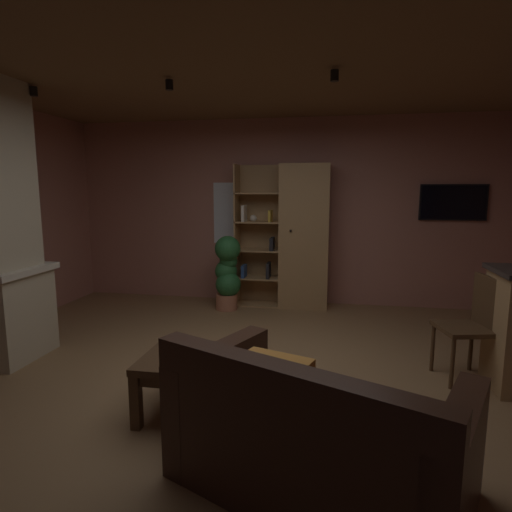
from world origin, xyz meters
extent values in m
cube|color=olive|center=(0.00, 0.00, -0.01)|extent=(6.24, 5.56, 0.02)
cube|color=#AD7060|center=(0.00, 2.81, 1.33)|extent=(6.36, 0.06, 2.66)
cube|color=brown|center=(0.00, 0.00, 2.67)|extent=(6.24, 5.56, 0.02)
cube|color=white|center=(-0.72, 2.78, 1.31)|extent=(0.69, 0.01, 0.90)
cube|color=#A87F51|center=(0.30, 2.53, 1.00)|extent=(0.68, 0.38, 2.00)
cube|color=#A87F51|center=(-0.36, 2.71, 1.00)|extent=(0.63, 0.02, 2.00)
cube|color=#A87F51|center=(-0.66, 2.53, 1.00)|extent=(0.02, 0.38, 2.00)
sphere|color=black|center=(0.13, 2.32, 1.10)|extent=(0.04, 0.04, 0.04)
cube|color=#A87F51|center=(-0.36, 2.53, 0.01)|extent=(0.63, 0.38, 0.02)
cube|color=#A87F51|center=(-0.36, 2.53, 0.40)|extent=(0.63, 0.38, 0.02)
cube|color=#A87F51|center=(-0.36, 2.53, 0.80)|extent=(0.63, 0.38, 0.02)
cube|color=#A87F51|center=(-0.36, 2.53, 1.20)|extent=(0.63, 0.38, 0.02)
cube|color=#A87F51|center=(-0.36, 2.53, 1.60)|extent=(0.63, 0.38, 0.02)
cube|color=gold|center=(-0.17, 2.47, 1.29)|extent=(0.03, 0.23, 0.16)
cube|color=black|center=(-0.19, 2.47, 0.52)|extent=(0.04, 0.23, 0.22)
cube|color=#2D4C8C|center=(-0.55, 2.47, 0.50)|extent=(0.05, 0.23, 0.18)
cube|color=black|center=(-0.14, 2.47, 0.90)|extent=(0.05, 0.23, 0.18)
cube|color=beige|center=(-0.54, 2.47, 1.32)|extent=(0.04, 0.23, 0.22)
sphere|color=beige|center=(-0.42, 2.53, 1.25)|extent=(0.10, 0.10, 0.10)
cube|color=#382116|center=(0.64, -1.18, 0.21)|extent=(1.78, 1.45, 0.42)
cube|color=#382116|center=(0.49, -1.52, 0.63)|extent=(1.47, 0.76, 0.42)
cube|color=#382116|center=(1.28, -1.47, 0.34)|extent=(0.50, 0.88, 0.67)
cube|color=#382116|center=(0.00, -0.89, 0.34)|extent=(0.50, 0.88, 0.67)
cube|color=brown|center=(0.77, -1.41, 0.52)|extent=(0.40, 0.29, 0.33)
cube|color=tan|center=(0.29, -1.15, 0.51)|extent=(0.42, 0.22, 0.35)
cube|color=#C67F33|center=(0.41, -1.21, 0.54)|extent=(0.41, 0.27, 0.43)
cube|color=#4C331E|center=(-0.32, -0.54, 0.42)|extent=(0.70, 0.65, 0.05)
cube|color=#4C331E|center=(-0.32, -0.54, 0.36)|extent=(0.63, 0.59, 0.08)
cube|color=#4C331E|center=(-0.62, -0.83, 0.20)|extent=(0.07, 0.07, 0.40)
cube|color=#4C331E|center=(-0.01, -0.83, 0.20)|extent=(0.07, 0.07, 0.40)
cube|color=#4C331E|center=(-0.62, -0.26, 0.20)|extent=(0.07, 0.07, 0.40)
cube|color=#4C331E|center=(-0.01, -0.26, 0.20)|extent=(0.07, 0.07, 0.40)
cube|color=black|center=(-0.32, -0.49, 0.46)|extent=(0.14, 0.12, 0.02)
cube|color=#2D4C8C|center=(-0.32, -0.49, 0.48)|extent=(0.16, 0.13, 0.02)
cube|color=#4C331E|center=(1.83, 0.42, 0.46)|extent=(0.50, 0.50, 0.04)
cube|color=#4C331E|center=(2.02, 0.46, 0.70)|extent=(0.13, 0.40, 0.44)
cylinder|color=#4C331E|center=(1.62, 0.55, 0.23)|extent=(0.04, 0.04, 0.46)
cylinder|color=#4C331E|center=(1.70, 0.20, 0.23)|extent=(0.04, 0.04, 0.46)
cylinder|color=#4C331E|center=(1.97, 0.63, 0.23)|extent=(0.04, 0.04, 0.46)
cylinder|color=#4C331E|center=(2.05, 0.28, 0.23)|extent=(0.04, 0.04, 0.46)
cylinder|color=#B77051|center=(-0.74, 2.19, 0.11)|extent=(0.30, 0.30, 0.22)
sphere|color=#235B2D|center=(-0.71, 2.18, 0.36)|extent=(0.35, 0.35, 0.35)
sphere|color=#235B2D|center=(-0.76, 2.23, 0.53)|extent=(0.31, 0.31, 0.31)
sphere|color=#235B2D|center=(-0.72, 2.23, 0.68)|extent=(0.25, 0.25, 0.25)
sphere|color=#235B2D|center=(-0.72, 2.18, 0.86)|extent=(0.35, 0.35, 0.35)
cube|color=black|center=(2.27, 2.75, 1.48)|extent=(0.86, 0.05, 0.48)
cube|color=black|center=(2.27, 2.72, 1.48)|extent=(0.82, 0.01, 0.44)
cylinder|color=black|center=(-2.18, 0.44, 2.59)|extent=(0.07, 0.07, 0.09)
cylinder|color=black|center=(-0.80, 0.43, 2.59)|extent=(0.07, 0.07, 0.09)
cylinder|color=black|center=(0.67, 0.38, 2.59)|extent=(0.07, 0.07, 0.09)
camera|label=1|loc=(0.68, -3.38, 1.65)|focal=29.76mm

